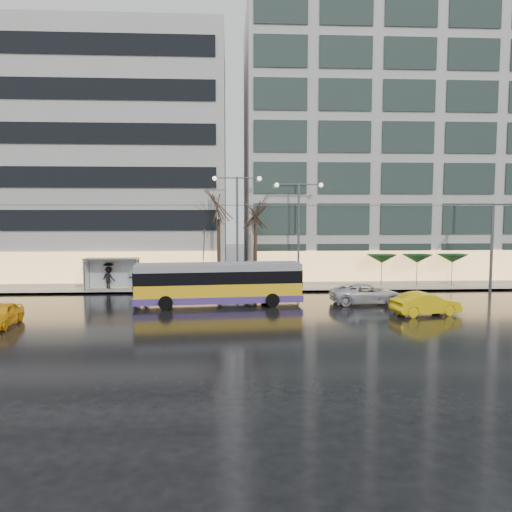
{
  "coord_description": "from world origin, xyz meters",
  "views": [
    {
      "loc": [
        1.31,
        -29.57,
        6.27
      ],
      "look_at": [
        3.2,
        5.0,
        3.25
      ],
      "focal_mm": 35.0,
      "sensor_mm": 36.0,
      "label": 1
    }
  ],
  "objects": [
    {
      "name": "parasol_c",
      "position": [
        20.0,
        11.0,
        2.45
      ],
      "size": [
        2.5,
        2.5,
        2.65
      ],
      "color": "#595B60",
      "rests_on": "sidewalk"
    },
    {
      "name": "taxi_a",
      "position": [
        -11.31,
        -1.69,
        0.64
      ],
      "size": [
        1.66,
        3.82,
        1.28
      ],
      "primitive_type": "imported",
      "rotation": [
        0.0,
        0.0,
        0.04
      ],
      "color": "#FFB60D",
      "rests_on": "ground"
    },
    {
      "name": "tree_a",
      "position": [
        0.5,
        11.0,
        7.09
      ],
      "size": [
        3.2,
        3.2,
        8.4
      ],
      "color": "black",
      "rests_on": "sidewalk"
    },
    {
      "name": "trolleybus",
      "position": [
        0.6,
        3.92,
        1.4
      ],
      "size": [
        11.32,
        4.62,
        5.18
      ],
      "color": "yellow",
      "rests_on": "ground"
    },
    {
      "name": "pedestrian_a",
      "position": [
        -5.35,
        10.28,
        1.59
      ],
      "size": [
        1.26,
        1.27,
        2.19
      ],
      "color": "black",
      "rests_on": "sidewalk"
    },
    {
      "name": "street_lamp_near",
      "position": [
        2.0,
        10.8,
        5.99
      ],
      "size": [
        3.96,
        0.36,
        9.03
      ],
      "color": "#595B60",
      "rests_on": "sidewalk"
    },
    {
      "name": "building_left",
      "position": [
        -16.0,
        19.0,
        11.15
      ],
      "size": [
        34.0,
        14.0,
        22.0
      ],
      "primitive_type": "cube",
      "color": "#ACA9A4",
      "rests_on": "sidewalk"
    },
    {
      "name": "pedestrian_b",
      "position": [
        -6.4,
        11.12,
        0.99
      ],
      "size": [
        1.02,
        0.95,
        1.68
      ],
      "color": "black",
      "rests_on": "sidewalk"
    },
    {
      "name": "building_right",
      "position": [
        19.0,
        19.0,
        12.65
      ],
      "size": [
        32.0,
        14.0,
        25.0
      ],
      "primitive_type": "cube",
      "color": "#ACA9A4",
      "rests_on": "sidewalk"
    },
    {
      "name": "ground",
      "position": [
        0.0,
        0.0,
        0.0
      ],
      "size": [
        140.0,
        140.0,
        0.0
      ],
      "primitive_type": "plane",
      "color": "black",
      "rests_on": "ground"
    },
    {
      "name": "taxi_b",
      "position": [
        13.39,
        0.09,
        0.7
      ],
      "size": [
        4.43,
        2.3,
        1.39
      ],
      "primitive_type": "imported",
      "rotation": [
        0.0,
        0.0,
        1.78
      ],
      "color": "yellow",
      "rests_on": "ground"
    },
    {
      "name": "catenary",
      "position": [
        1.0,
        7.94,
        4.25
      ],
      "size": [
        42.24,
        5.12,
        7.0
      ],
      "color": "#595B60",
      "rests_on": "ground"
    },
    {
      "name": "parasol_b",
      "position": [
        17.0,
        11.0,
        2.45
      ],
      "size": [
        2.5,
        2.5,
        2.65
      ],
      "color": "#595B60",
      "rests_on": "sidewalk"
    },
    {
      "name": "parasol_a",
      "position": [
        14.0,
        11.0,
        2.45
      ],
      "size": [
        2.5,
        2.5,
        2.65
      ],
      "color": "#595B60",
      "rests_on": "sidewalk"
    },
    {
      "name": "kerb",
      "position": [
        2.0,
        9.05,
        0.07
      ],
      "size": [
        80.0,
        0.1,
        0.15
      ],
      "primitive_type": "cube",
      "color": "slate",
      "rests_on": "ground"
    },
    {
      "name": "pedestrian_c",
      "position": [
        -8.41,
        11.0,
        1.26
      ],
      "size": [
        1.3,
        1.08,
        2.11
      ],
      "color": "black",
      "rests_on": "sidewalk"
    },
    {
      "name": "sidewalk",
      "position": [
        2.0,
        14.0,
        0.07
      ],
      "size": [
        80.0,
        10.0,
        0.15
      ],
      "primitive_type": "cube",
      "color": "gray",
      "rests_on": "ground"
    },
    {
      "name": "street_lamp_far",
      "position": [
        7.0,
        10.8,
        5.71
      ],
      "size": [
        3.96,
        0.36,
        8.53
      ],
      "color": "#595B60",
      "rests_on": "sidewalk"
    },
    {
      "name": "sedan_silver",
      "position": [
        10.79,
        4.0,
        0.69
      ],
      "size": [
        5.07,
        2.46,
        1.39
      ],
      "primitive_type": "imported",
      "rotation": [
        0.0,
        0.0,
        1.6
      ],
      "color": "silver",
      "rests_on": "ground"
    },
    {
      "name": "tree_b",
      "position": [
        3.5,
        11.2,
        6.4
      ],
      "size": [
        3.2,
        3.2,
        7.7
      ],
      "color": "black",
      "rests_on": "sidewalk"
    },
    {
      "name": "bus_shelter",
      "position": [
        -8.38,
        10.69,
        1.96
      ],
      "size": [
        4.2,
        1.6,
        2.51
      ],
      "color": "#595B60",
      "rests_on": "sidewalk"
    }
  ]
}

